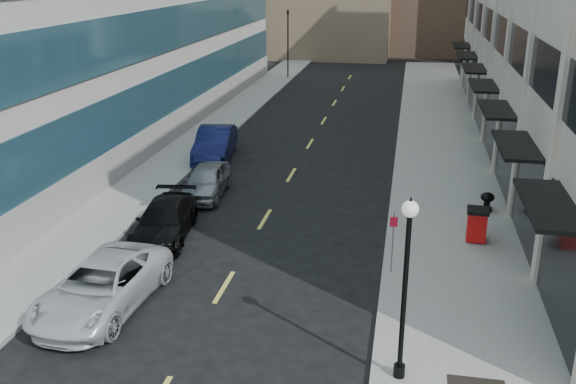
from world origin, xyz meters
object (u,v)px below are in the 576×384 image
at_px(traffic_signal, 288,14).
at_px(lamppost, 406,275).
at_px(car_white_van, 102,286).
at_px(car_blue_sedan, 215,143).
at_px(sign_post, 393,234).
at_px(car_black_pickup, 164,221).
at_px(car_silver_sedan, 206,181).
at_px(trash_bin, 477,224).
at_px(urn_planter, 487,200).

relative_size(traffic_signal, lamppost, 1.45).
relative_size(car_white_van, car_blue_sedan, 1.07).
distance_m(car_white_van, sign_post, 9.36).
relative_size(car_black_pickup, car_silver_sedan, 1.13).
xyz_separation_m(car_white_van, car_black_pickup, (-0.12, 5.46, -0.07)).
distance_m(car_silver_sedan, sign_post, 10.73).
xyz_separation_m(car_white_van, lamppost, (8.93, -2.00, 2.21)).
distance_m(car_silver_sedan, lamppost, 15.35).
relative_size(traffic_signal, car_blue_sedan, 1.37).
xyz_separation_m(traffic_signal, sign_post, (10.80, -38.20, -4.17)).
xyz_separation_m(car_silver_sedan, trash_bin, (11.50, -3.28, 0.12)).
xyz_separation_m(car_silver_sedan, sign_post, (8.50, -6.50, 0.83)).
height_order(car_white_van, car_blue_sedan, car_blue_sedan).
bearing_deg(trash_bin, sign_post, -129.28).
height_order(car_white_van, car_silver_sedan, car_white_van).
bearing_deg(urn_planter, car_silver_sedan, -179.87).
bearing_deg(traffic_signal, trash_bin, -68.48).
bearing_deg(car_blue_sedan, traffic_signal, 84.37).
xyz_separation_m(traffic_signal, lamppost, (11.21, -44.00, -2.74)).
height_order(lamppost, sign_post, lamppost).
height_order(traffic_signal, urn_planter, traffic_signal).
bearing_deg(car_silver_sedan, traffic_signal, 90.53).
distance_m(lamppost, urn_planter, 12.97).
height_order(car_white_van, urn_planter, car_white_van).
bearing_deg(car_blue_sedan, urn_planter, -30.64).
relative_size(car_white_van, car_black_pickup, 1.14).
relative_size(car_silver_sedan, car_blue_sedan, 0.82).
distance_m(traffic_signal, car_white_van, 42.35).
bearing_deg(lamppost, car_white_van, 167.37).
bearing_deg(car_blue_sedan, sign_post, -58.97).
height_order(car_blue_sedan, urn_planter, car_blue_sedan).
relative_size(car_black_pickup, car_blue_sedan, 0.93).
distance_m(trash_bin, lamppost, 9.61).
bearing_deg(car_silver_sedan, car_black_pickup, -95.23).
relative_size(car_blue_sedan, urn_planter, 6.44).
bearing_deg(sign_post, car_silver_sedan, 144.17).
height_order(trash_bin, lamppost, lamppost).
height_order(car_silver_sedan, sign_post, sign_post).
bearing_deg(car_black_pickup, lamppost, -47.39).
bearing_deg(car_white_van, car_black_pickup, 94.95).
distance_m(car_blue_sedan, lamppost, 20.87).
xyz_separation_m(car_black_pickup, sign_post, (8.64, -1.66, 0.86)).
bearing_deg(sign_post, lamppost, -84.34).
relative_size(sign_post, urn_planter, 2.69).
bearing_deg(lamppost, sign_post, 94.09).
distance_m(car_white_van, lamppost, 9.41).
height_order(traffic_signal, trash_bin, traffic_signal).
bearing_deg(lamppost, car_black_pickup, 140.49).
height_order(car_black_pickup, car_blue_sedan, car_blue_sedan).
distance_m(traffic_signal, lamppost, 45.49).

